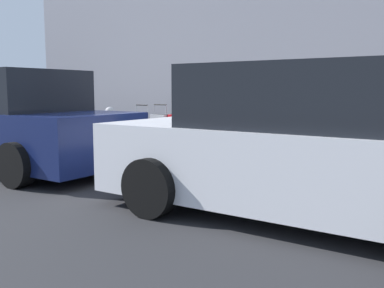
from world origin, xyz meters
name	(u,v)px	position (x,y,z in m)	size (l,w,h in m)	color
ground_plane	(153,162)	(0.00, 0.00, 0.00)	(40.00, 40.00, 0.00)	#28282B
sidewalk_curb	(220,145)	(0.00, -2.50, 0.07)	(18.00, 5.00, 0.14)	gray
building_facade_sidewalk_side	(311,8)	(0.00, -8.42, 4.08)	(24.00, 3.00, 8.16)	gray
suitcase_silver_0	(346,143)	(-3.33, -0.75, 0.52)	(0.44, 0.23, 0.82)	#9EA0A8
suitcase_teal_1	(311,141)	(-2.75, -0.76, 0.51)	(0.48, 0.19, 1.05)	#0F606B
suitcase_navy_2	(280,139)	(-2.22, -0.73, 0.52)	(0.36, 0.22, 1.05)	navy
suitcase_olive_3	(253,142)	(-1.70, -0.77, 0.42)	(0.45, 0.21, 0.79)	#59601E
suitcase_black_4	(229,141)	(-1.16, -0.85, 0.39)	(0.40, 0.23, 0.56)	black
suitcase_maroon_5	(204,134)	(-0.62, -0.80, 0.49)	(0.45, 0.22, 0.90)	maroon
suitcase_red_6	(180,132)	(-0.06, -0.79, 0.50)	(0.44, 0.28, 0.95)	red
suitcase_silver_7	(160,131)	(0.47, -0.84, 0.49)	(0.40, 0.23, 0.92)	#9EA0A8
suitcase_teal_8	(142,132)	(0.98, -0.86, 0.44)	(0.39, 0.25, 0.90)	#0F606B
fire_hydrant	(110,124)	(1.89, -0.81, 0.57)	(0.39, 0.21, 0.83)	#99999E
bollard_post	(91,127)	(2.34, -0.66, 0.50)	(0.17, 0.17, 0.72)	brown
parked_car_white_0	(310,147)	(-3.62, 1.82, 0.76)	(4.52, 2.09, 1.61)	silver
parked_car_navy_1	(10,123)	(1.67, 1.82, 0.78)	(4.70, 2.06, 1.67)	#141E4C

